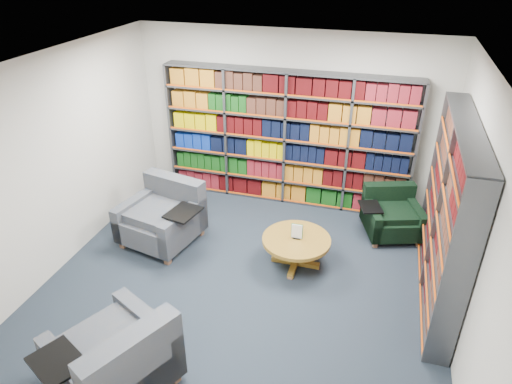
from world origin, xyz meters
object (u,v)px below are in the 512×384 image
(chair_green_right, at_px, (391,215))
(chair_teal_left, at_px, (165,217))
(chair_teal_front, at_px, (118,363))
(coffee_table, at_px, (296,244))

(chair_green_right, bearing_deg, chair_teal_left, -160.91)
(chair_green_right, height_order, chair_teal_front, chair_teal_front)
(coffee_table, bearing_deg, chair_green_right, 45.08)
(chair_green_right, relative_size, coffee_table, 1.12)
(chair_teal_left, distance_m, chair_teal_front, 2.65)
(chair_green_right, bearing_deg, coffee_table, -134.92)
(chair_green_right, xyz_separation_m, coffee_table, (-1.20, -1.21, 0.06))
(chair_teal_left, height_order, coffee_table, chair_teal_left)
(chair_teal_left, xyz_separation_m, coffee_table, (1.99, -0.10, -0.02))
(chair_teal_left, xyz_separation_m, chair_teal_front, (0.76, -2.54, 0.01))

